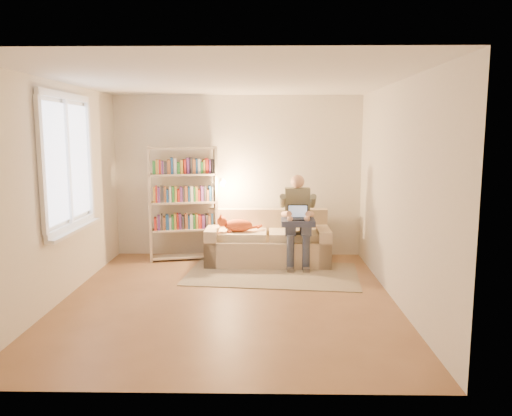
{
  "coord_description": "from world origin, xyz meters",
  "views": [
    {
      "loc": [
        0.44,
        -5.85,
        2.0
      ],
      "look_at": [
        0.32,
        1.0,
        0.97
      ],
      "focal_mm": 35.0,
      "sensor_mm": 36.0,
      "label": 1
    }
  ],
  "objects_px": {
    "sofa": "(268,244)",
    "bookshelf": "(183,198)",
    "person": "(298,215)",
    "cat": "(238,225)",
    "laptop": "(297,216)"
  },
  "relations": [
    {
      "from": "person",
      "to": "cat",
      "type": "bearing_deg",
      "value": 178.34
    },
    {
      "from": "person",
      "to": "laptop",
      "type": "distance_m",
      "value": 0.12
    },
    {
      "from": "sofa",
      "to": "person",
      "type": "height_order",
      "value": "person"
    },
    {
      "from": "person",
      "to": "cat",
      "type": "height_order",
      "value": "person"
    },
    {
      "from": "sofa",
      "to": "cat",
      "type": "relative_size",
      "value": 2.88
    },
    {
      "from": "sofa",
      "to": "bookshelf",
      "type": "height_order",
      "value": "bookshelf"
    },
    {
      "from": "sofa",
      "to": "bookshelf",
      "type": "distance_m",
      "value": 1.51
    },
    {
      "from": "sofa",
      "to": "cat",
      "type": "bearing_deg",
      "value": -165.24
    },
    {
      "from": "cat",
      "to": "laptop",
      "type": "height_order",
      "value": "laptop"
    },
    {
      "from": "person",
      "to": "cat",
      "type": "distance_m",
      "value": 0.92
    },
    {
      "from": "person",
      "to": "sofa",
      "type": "bearing_deg",
      "value": 161.92
    },
    {
      "from": "bookshelf",
      "to": "sofa",
      "type": "bearing_deg",
      "value": -18.85
    },
    {
      "from": "bookshelf",
      "to": "laptop",
      "type": "bearing_deg",
      "value": -25.87
    },
    {
      "from": "sofa",
      "to": "laptop",
      "type": "distance_m",
      "value": 0.71
    },
    {
      "from": "sofa",
      "to": "person",
      "type": "relative_size",
      "value": 1.38
    }
  ]
}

